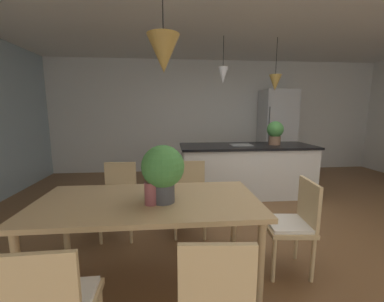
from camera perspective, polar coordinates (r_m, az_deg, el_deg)
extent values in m
cube|color=brown|center=(3.37, 17.20, -17.69)|extent=(10.00, 8.40, 0.04)
cube|color=silver|center=(6.14, 6.11, 8.03)|extent=(10.00, 0.12, 2.70)
cube|color=tan|center=(2.15, -10.32, -11.74)|extent=(1.89, 0.93, 0.04)
cylinder|color=tan|center=(2.84, -27.73, -15.16)|extent=(0.06, 0.06, 0.72)
cylinder|color=tan|center=(2.72, 9.89, -15.27)|extent=(0.06, 0.06, 0.72)
cylinder|color=tan|center=(2.24, -35.77, -22.83)|extent=(0.06, 0.06, 0.72)
cylinder|color=tan|center=(2.08, 15.92, -23.85)|extent=(0.06, 0.06, 0.72)
cube|color=tan|center=(2.50, 21.61, -16.33)|extent=(0.44, 0.44, 0.04)
cube|color=white|center=(2.49, 21.66, -15.60)|extent=(0.39, 0.39, 0.03)
cube|color=tan|center=(2.49, 25.87, -11.06)|extent=(0.07, 0.38, 0.42)
cylinder|color=tan|center=(2.42, 18.77, -23.24)|extent=(0.04, 0.04, 0.41)
cylinder|color=tan|center=(2.69, 16.35, -19.47)|extent=(0.04, 0.04, 0.41)
cylinder|color=tan|center=(2.54, 26.64, -22.07)|extent=(0.04, 0.04, 0.41)
cylinder|color=tan|center=(2.80, 23.40, -18.68)|extent=(0.04, 0.04, 0.41)
cube|color=tan|center=(3.04, -17.05, -11.42)|extent=(0.41, 0.41, 0.04)
cube|color=white|center=(3.03, -17.08, -10.80)|extent=(0.37, 0.37, 0.03)
cube|color=tan|center=(3.14, -16.51, -6.33)|extent=(0.38, 0.04, 0.42)
cylinder|color=tan|center=(2.94, -14.25, -16.79)|extent=(0.04, 0.04, 0.41)
cylinder|color=tan|center=(3.02, -20.87, -16.41)|extent=(0.04, 0.04, 0.41)
cylinder|color=tan|center=(3.25, -13.14, -14.17)|extent=(0.04, 0.04, 0.41)
cylinder|color=tan|center=(3.32, -19.12, -13.92)|extent=(0.04, 0.04, 0.41)
cube|color=tan|center=(2.99, -0.49, -11.38)|extent=(0.43, 0.43, 0.04)
cube|color=white|center=(2.97, -0.49, -10.75)|extent=(0.38, 0.38, 0.03)
cube|color=tan|center=(3.09, -0.55, -6.20)|extent=(0.38, 0.06, 0.42)
cylinder|color=tan|center=(2.93, 3.05, -16.64)|extent=(0.04, 0.04, 0.41)
cylinder|color=tan|center=(2.92, -3.91, -16.70)|extent=(0.04, 0.04, 0.41)
cylinder|color=tan|center=(3.24, 2.57, -14.01)|extent=(0.04, 0.04, 0.41)
cylinder|color=tan|center=(3.23, -3.65, -14.05)|extent=(0.04, 0.04, 0.41)
cube|color=tan|center=(1.63, 4.95, -31.24)|extent=(0.43, 0.43, 0.04)
cube|color=white|center=(1.60, 4.97, -30.29)|extent=(0.39, 0.39, 0.03)
cube|color=tan|center=(1.34, 5.92, -28.76)|extent=(0.38, 0.06, 0.42)
cube|color=tan|center=(1.46, -32.88, -26.82)|extent=(0.38, 0.04, 0.42)
cube|color=silver|center=(4.44, 12.62, -4.52)|extent=(2.27, 0.81, 0.88)
cube|color=black|center=(4.35, 12.83, 1.11)|extent=(2.33, 0.87, 0.04)
cube|color=gray|center=(4.32, 11.57, 1.42)|extent=(0.36, 0.30, 0.01)
cube|color=silver|center=(6.20, 19.35, 4.27)|extent=(0.76, 0.64, 1.99)
cylinder|color=#4C4C4C|center=(5.75, 17.67, 4.00)|extent=(0.02, 0.02, 1.19)
cone|color=olive|center=(1.96, -6.74, 21.87)|extent=(0.25, 0.25, 0.27)
cylinder|color=black|center=(4.30, 7.43, 22.29)|extent=(0.01, 0.01, 0.49)
cone|color=#B7B7B7|center=(4.23, 7.32, 17.30)|extent=(0.17, 0.17, 0.26)
cylinder|color=black|center=(4.57, 19.36, 20.40)|extent=(0.01, 0.01, 0.60)
cone|color=olive|center=(4.50, 19.05, 15.00)|extent=(0.21, 0.21, 0.27)
cylinder|color=#8C664C|center=(4.52, 18.94, 2.37)|extent=(0.20, 0.20, 0.15)
sphere|color=#478C42|center=(4.51, 19.07, 4.86)|extent=(0.29, 0.29, 0.29)
cylinder|color=#4C4C51|center=(2.05, -6.77, -9.85)|extent=(0.19, 0.19, 0.15)
sphere|color=#478C42|center=(1.99, -6.90, -3.67)|extent=(0.35, 0.35, 0.35)
cylinder|color=#994C51|center=(2.01, -9.67, -9.80)|extent=(0.11, 0.11, 0.19)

